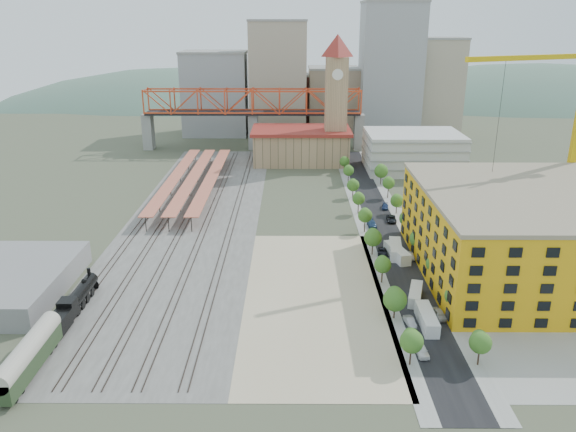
{
  "coord_description": "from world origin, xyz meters",
  "views": [
    {
      "loc": [
        -8.83,
        -132.96,
        53.0
      ],
      "look_at": [
        -9.53,
        -10.68,
        10.0
      ],
      "focal_mm": 35.0,
      "sensor_mm": 36.0,
      "label": 1
    }
  ],
  "objects_px": {
    "car_0": "(421,350)",
    "tower_crane": "(571,109)",
    "locomotive": "(75,302)",
    "construction_building": "(527,233)",
    "coach": "(28,356)",
    "site_trailer_c": "(397,253)",
    "site_trailer_d": "(395,249)",
    "site_trailer_a": "(427,319)",
    "clock_tower": "(336,88)",
    "site_trailer_b": "(415,294)"
  },
  "relations": [
    {
      "from": "construction_building",
      "to": "site_trailer_d",
      "type": "height_order",
      "value": "construction_building"
    },
    {
      "from": "locomotive",
      "to": "site_trailer_c",
      "type": "distance_m",
      "value": 70.9
    },
    {
      "from": "coach",
      "to": "construction_building",
      "type": "bearing_deg",
      "value": 22.2
    },
    {
      "from": "coach",
      "to": "site_trailer_d",
      "type": "relative_size",
      "value": 1.85
    },
    {
      "from": "construction_building",
      "to": "site_trailer_d",
      "type": "relative_size",
      "value": 5.0
    },
    {
      "from": "coach",
      "to": "locomotive",
      "type": "bearing_deg",
      "value": 90.0
    },
    {
      "from": "locomotive",
      "to": "coach",
      "type": "height_order",
      "value": "coach"
    },
    {
      "from": "clock_tower",
      "to": "locomotive",
      "type": "relative_size",
      "value": 2.31
    },
    {
      "from": "tower_crane",
      "to": "locomotive",
      "type": "bearing_deg",
      "value": -158.61
    },
    {
      "from": "clock_tower",
      "to": "site_trailer_d",
      "type": "distance_m",
      "value": 94.35
    },
    {
      "from": "locomotive",
      "to": "site_trailer_a",
      "type": "height_order",
      "value": "locomotive"
    },
    {
      "from": "clock_tower",
      "to": "car_0",
      "type": "relative_size",
      "value": 11.28
    },
    {
      "from": "locomotive",
      "to": "tower_crane",
      "type": "relative_size",
      "value": 0.43
    },
    {
      "from": "site_trailer_c",
      "to": "car_0",
      "type": "height_order",
      "value": "site_trailer_c"
    },
    {
      "from": "clock_tower",
      "to": "tower_crane",
      "type": "distance_m",
      "value": 91.04
    },
    {
      "from": "construction_building",
      "to": "site_trailer_c",
      "type": "relative_size",
      "value": 5.07
    },
    {
      "from": "tower_crane",
      "to": "car_0",
      "type": "height_order",
      "value": "tower_crane"
    },
    {
      "from": "locomotive",
      "to": "site_trailer_c",
      "type": "bearing_deg",
      "value": 21.42
    },
    {
      "from": "clock_tower",
      "to": "construction_building",
      "type": "bearing_deg",
      "value": -71.22
    },
    {
      "from": "clock_tower",
      "to": "site_trailer_b",
      "type": "xyz_separation_m",
      "value": [
        8.0,
        -112.64,
        -27.51
      ]
    },
    {
      "from": "site_trailer_a",
      "to": "site_trailer_c",
      "type": "relative_size",
      "value": 0.98
    },
    {
      "from": "site_trailer_d",
      "to": "construction_building",
      "type": "bearing_deg",
      "value": -14.02
    },
    {
      "from": "locomotive",
      "to": "site_trailer_b",
      "type": "bearing_deg",
      "value": 4.58
    },
    {
      "from": "clock_tower",
      "to": "locomotive",
      "type": "height_order",
      "value": "clock_tower"
    },
    {
      "from": "locomotive",
      "to": "coach",
      "type": "bearing_deg",
      "value": -90.0
    },
    {
      "from": "site_trailer_c",
      "to": "tower_crane",
      "type": "bearing_deg",
      "value": 7.19
    },
    {
      "from": "site_trailer_a",
      "to": "site_trailer_b",
      "type": "height_order",
      "value": "site_trailer_a"
    },
    {
      "from": "locomotive",
      "to": "car_0",
      "type": "height_order",
      "value": "locomotive"
    },
    {
      "from": "clock_tower",
      "to": "locomotive",
      "type": "distance_m",
      "value": 134.09
    },
    {
      "from": "tower_crane",
      "to": "site_trailer_c",
      "type": "height_order",
      "value": "tower_crane"
    },
    {
      "from": "construction_building",
      "to": "tower_crane",
      "type": "bearing_deg",
      "value": 55.19
    },
    {
      "from": "locomotive",
      "to": "site_trailer_d",
      "type": "distance_m",
      "value": 71.69
    },
    {
      "from": "clock_tower",
      "to": "site_trailer_a",
      "type": "xyz_separation_m",
      "value": [
        8.0,
        -122.58,
        -27.35
      ]
    },
    {
      "from": "coach",
      "to": "site_trailer_c",
      "type": "bearing_deg",
      "value": 34.58
    },
    {
      "from": "tower_crane",
      "to": "site_trailer_d",
      "type": "bearing_deg",
      "value": -161.09
    },
    {
      "from": "locomotive",
      "to": "construction_building",
      "type": "bearing_deg",
      "value": 11.03
    },
    {
      "from": "locomotive",
      "to": "site_trailer_d",
      "type": "xyz_separation_m",
      "value": [
        66.0,
        27.97,
        -0.71
      ]
    },
    {
      "from": "site_trailer_a",
      "to": "site_trailer_d",
      "type": "relative_size",
      "value": 0.97
    },
    {
      "from": "site_trailer_b",
      "to": "tower_crane",
      "type": "bearing_deg",
      "value": 56.75
    },
    {
      "from": "site_trailer_a",
      "to": "coach",
      "type": "bearing_deg",
      "value": -166.97
    },
    {
      "from": "car_0",
      "to": "tower_crane",
      "type": "bearing_deg",
      "value": 46.66
    },
    {
      "from": "clock_tower",
      "to": "tower_crane",
      "type": "relative_size",
      "value": 0.99
    },
    {
      "from": "car_0",
      "to": "site_trailer_c",
      "type": "bearing_deg",
      "value": 81.5
    },
    {
      "from": "coach",
      "to": "site_trailer_a",
      "type": "bearing_deg",
      "value": 12.77
    },
    {
      "from": "clock_tower",
      "to": "construction_building",
      "type": "height_order",
      "value": "clock_tower"
    },
    {
      "from": "site_trailer_b",
      "to": "site_trailer_c",
      "type": "distance_m",
      "value": 20.6
    },
    {
      "from": "clock_tower",
      "to": "car_0",
      "type": "distance_m",
      "value": 135.05
    },
    {
      "from": "tower_crane",
      "to": "site_trailer_d",
      "type": "xyz_separation_m",
      "value": [
        -43.29,
        -14.83,
        -30.95
      ]
    },
    {
      "from": "construction_building",
      "to": "coach",
      "type": "distance_m",
      "value": 99.57
    },
    {
      "from": "coach",
      "to": "site_trailer_b",
      "type": "height_order",
      "value": "coach"
    }
  ]
}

